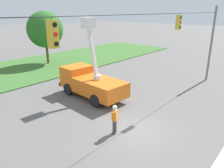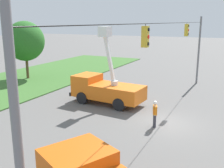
% 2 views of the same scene
% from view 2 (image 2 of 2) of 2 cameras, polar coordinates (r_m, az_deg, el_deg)
% --- Properties ---
extents(ground_plane, '(200.00, 200.00, 0.00)m').
position_cam_2_polar(ground_plane, '(18.33, 11.85, -8.26)').
color(ground_plane, '#605E5B').
extents(signal_gantry, '(26.20, 0.33, 7.20)m').
position_cam_2_polar(signal_gantry, '(17.22, 12.53, 4.99)').
color(signal_gantry, slate).
rests_on(signal_gantry, ground).
extents(tree_east, '(4.63, 4.23, 6.75)m').
position_cam_2_polar(tree_east, '(32.20, -18.37, 8.84)').
color(tree_east, brown).
rests_on(tree_east, ground).
extents(utility_truck_bucket_lift, '(2.88, 6.30, 6.31)m').
position_cam_2_polar(utility_truck_bucket_lift, '(21.72, -1.47, -0.85)').
color(utility_truck_bucket_lift, orange).
rests_on(utility_truck_bucket_lift, ground).
extents(road_worker, '(0.61, 0.37, 1.77)m').
position_cam_2_polar(road_worker, '(17.17, 9.31, -6.09)').
color(road_worker, '#383842').
rests_on(road_worker, ground).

